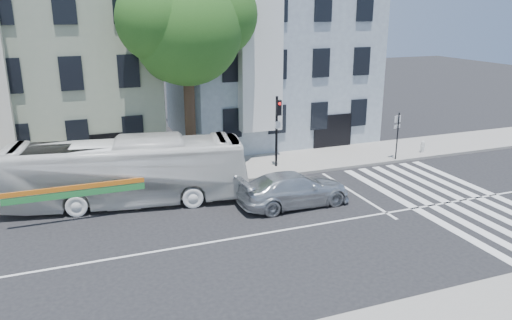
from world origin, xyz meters
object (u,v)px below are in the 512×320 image
fire_hydrant (423,146)px  sedan (294,189)px  traffic_signal (277,123)px  bus (126,172)px

fire_hydrant → sedan: bearing=-156.9°
sedan → fire_hydrant: (10.72, 4.57, -0.24)m
sedan → traffic_signal: (1.35, 5.08, 1.86)m
traffic_signal → fire_hydrant: 9.62m
bus → sedan: bearing=-102.9°
fire_hydrant → bus: bearing=-174.6°
sedan → fire_hydrant: bearing=-68.0°
fire_hydrant → traffic_signal: bearing=176.8°
bus → traffic_signal: traffic_signal is taller
traffic_signal → bus: bearing=-162.4°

